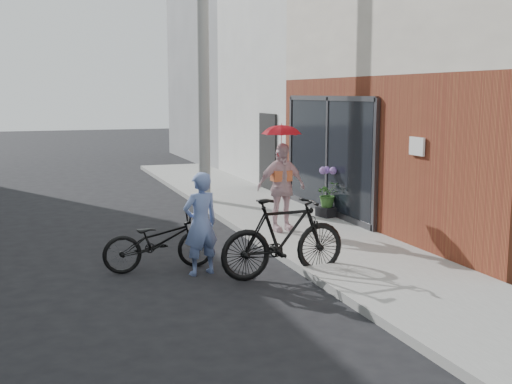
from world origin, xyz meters
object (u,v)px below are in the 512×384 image
officer (201,224)px  bike_left (159,241)px  kimono_woman (281,187)px  planter (328,212)px  bike_right (284,237)px  utility_pole (203,58)px

officer → bike_left: (-0.54, 0.44, -0.32)m
kimono_woman → officer: bearing=-141.1°
bike_left → planter: bearing=-59.8°
bike_right → kimono_woman: kimono_woman is taller
utility_pole → bike_left: (-2.15, -5.34, -3.05)m
kimono_woman → planter: bearing=29.5°
bike_left → kimono_woman: size_ratio=1.05×
bike_right → planter: bike_right is taller
bike_right → planter: 4.22m
bike_left → bike_right: bike_right is taller
bike_right → planter: bearing=-38.6°
officer → utility_pole: bearing=-120.0°
utility_pole → kimono_woman: utility_pole is taller
utility_pole → kimono_woman: bearing=-83.3°
bike_left → kimono_woman: kimono_woman is taller
utility_pole → planter: bearing=-56.3°
planter → officer: bearing=-140.2°
officer → bike_right: bearing=140.2°
utility_pole → planter: size_ratio=18.50×
officer → bike_right: officer is taller
officer → kimono_woman: kimono_woman is taller
bike_right → kimono_woman: bearing=-24.8°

